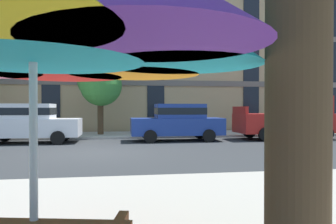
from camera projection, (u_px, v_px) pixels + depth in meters
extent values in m
plane|color=#2D3033|center=(93.00, 153.00, 11.20)|extent=(120.00, 120.00, 0.00)
cube|color=#B2ADA3|center=(103.00, 135.00, 17.92)|extent=(56.00, 3.60, 0.12)
cube|color=tan|center=(108.00, 10.00, 25.90)|extent=(38.90, 12.00, 19.20)
cube|color=#6B6056|center=(105.00, 82.00, 20.02)|extent=(38.12, 0.08, 0.36)
cube|color=#6B6056|center=(104.00, 31.00, 19.97)|extent=(38.12, 0.08, 0.36)
cube|color=silver|center=(30.00, 128.00, 14.39)|extent=(4.40, 1.76, 0.80)
cube|color=silver|center=(27.00, 111.00, 14.36)|extent=(2.30, 1.55, 0.68)
cube|color=black|center=(27.00, 111.00, 14.36)|extent=(2.32, 1.57, 0.32)
cylinder|color=black|center=(65.00, 134.00, 15.47)|extent=(0.60, 0.22, 0.60)
cylinder|color=black|center=(58.00, 138.00, 13.73)|extent=(0.60, 0.22, 0.60)
cylinder|color=black|center=(5.00, 135.00, 15.06)|extent=(0.60, 0.22, 0.60)
cube|color=navy|center=(177.00, 126.00, 15.40)|extent=(4.40, 1.76, 0.80)
cube|color=navy|center=(180.00, 111.00, 15.41)|extent=(2.30, 1.55, 0.68)
cube|color=black|center=(180.00, 111.00, 15.41)|extent=(2.32, 1.57, 0.32)
cylinder|color=black|center=(150.00, 137.00, 14.33)|extent=(0.60, 0.22, 0.60)
cylinder|color=black|center=(147.00, 133.00, 16.07)|extent=(0.60, 0.22, 0.60)
cylinder|color=black|center=(209.00, 136.00, 14.74)|extent=(0.60, 0.22, 0.60)
cylinder|color=black|center=(200.00, 133.00, 16.48)|extent=(0.60, 0.22, 0.60)
cube|color=#B21E19|center=(286.00, 123.00, 16.25)|extent=(5.10, 1.90, 0.96)
cube|color=#B21E19|center=(306.00, 105.00, 16.41)|extent=(1.90, 1.75, 0.90)
cube|color=#B21E19|center=(240.00, 110.00, 15.87)|extent=(0.16, 1.75, 0.36)
cylinder|color=black|center=(265.00, 134.00, 15.08)|extent=(0.68, 0.22, 0.68)
cylinder|color=black|center=(249.00, 131.00, 16.96)|extent=(0.68, 0.22, 0.68)
cylinder|color=black|center=(326.00, 133.00, 15.56)|extent=(0.68, 0.22, 0.68)
cylinder|color=black|center=(304.00, 131.00, 17.44)|extent=(0.68, 0.22, 0.68)
cylinder|color=#4C3823|center=(101.00, 118.00, 17.69)|extent=(0.33, 0.33, 2.03)
sphere|color=#387F33|center=(99.00, 78.00, 17.52)|extent=(1.81, 1.81, 1.81)
sphere|color=#387F33|center=(96.00, 80.00, 17.72)|extent=(2.09, 2.09, 2.09)
sphere|color=#387F33|center=(101.00, 82.00, 17.48)|extent=(1.92, 1.92, 1.92)
sphere|color=#387F33|center=(101.00, 85.00, 17.42)|extent=(2.29, 2.29, 2.29)
cylinder|color=silver|center=(34.00, 163.00, 2.34)|extent=(0.06, 0.06, 2.39)
cone|color=#199EB2|center=(180.00, 36.00, 2.49)|extent=(1.30, 1.30, 0.46)
cone|color=orange|center=(134.00, 52.00, 3.20)|extent=(1.30, 1.30, 0.46)
cone|color=red|center=(60.00, 55.00, 3.40)|extent=(1.30, 1.30, 0.46)
cone|color=#662D9E|center=(147.00, 1.00, 1.68)|extent=(1.30, 1.30, 0.46)
cone|color=#199EB2|center=(33.00, 25.00, 2.32)|extent=(1.63, 1.63, 0.54)
cylinder|color=#4C3823|center=(297.00, 109.00, 2.20)|extent=(0.44, 0.44, 3.18)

